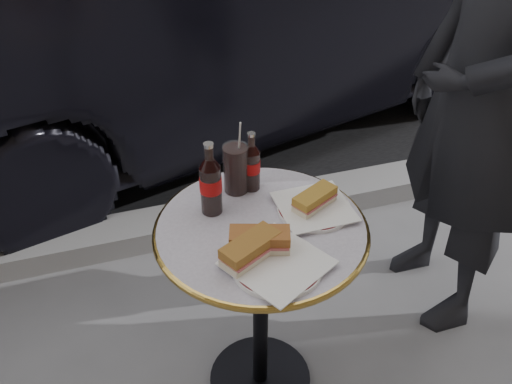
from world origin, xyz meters
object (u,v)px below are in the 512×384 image
object	(u,v)px
bistro_table	(261,313)
plate_right	(314,209)
parked_car	(223,7)
cola_glass	(236,169)
cola_bottle_left	(210,178)
plate_left	(277,265)
cola_bottle_right	(251,161)
pedestrian	(481,100)

from	to	relation	value
bistro_table	plate_right	bearing A→B (deg)	8.18
bistro_table	parked_car	bearing A→B (deg)	78.47
plate_right	cola_glass	xyz separation A→B (m)	(-0.19, 0.17, 0.07)
bistro_table	plate_right	distance (m)	0.41
bistro_table	cola_bottle_left	xyz separation A→B (m)	(-0.12, 0.11, 0.48)
cola_glass	bistro_table	bearing A→B (deg)	-84.12
plate_left	cola_bottle_right	bearing A→B (deg)	83.74
bistro_table	plate_left	xyz separation A→B (m)	(-0.01, -0.17, 0.37)
plate_left	cola_bottle_left	world-z (taller)	cola_bottle_left
bistro_table	cola_bottle_right	bearing A→B (deg)	81.38
plate_right	cola_bottle_left	world-z (taller)	cola_bottle_left
plate_left	pedestrian	size ratio (longest dim) A/B	0.13
cola_bottle_right	pedestrian	world-z (taller)	pedestrian
plate_left	cola_glass	xyz separation A→B (m)	(-0.01, 0.36, 0.07)
plate_left	cola_bottle_right	size ratio (longest dim) A/B	1.22
parked_car	bistro_table	bearing A→B (deg)	153.53
cola_bottle_right	cola_glass	bearing A→B (deg)	175.47
plate_left	cola_bottle_left	distance (m)	0.32
cola_glass	pedestrian	world-z (taller)	pedestrian
cola_glass	parked_car	world-z (taller)	parked_car
plate_right	cola_bottle_right	xyz separation A→B (m)	(-0.14, 0.16, 0.09)
plate_left	plate_right	distance (m)	0.27
cola_glass	pedestrian	bearing A→B (deg)	0.65
bistro_table	cola_glass	xyz separation A→B (m)	(-0.02, 0.19, 0.45)
cola_bottle_left	cola_glass	xyz separation A→B (m)	(0.10, 0.08, -0.04)
pedestrian	plate_left	bearing A→B (deg)	-64.33
cola_bottle_left	cola_glass	size ratio (longest dim) A/B	1.47
cola_bottle_left	cola_glass	world-z (taller)	cola_bottle_left
cola_bottle_right	parked_car	bearing A→B (deg)	78.16
plate_left	cola_glass	bearing A→B (deg)	91.43
plate_right	pedestrian	distance (m)	0.70
cola_bottle_right	cola_glass	size ratio (longest dim) A/B	1.24
plate_right	parked_car	bearing A→B (deg)	83.34
plate_right	cola_bottle_left	size ratio (longest dim) A/B	0.94
plate_left	cola_bottle_right	distance (m)	0.37
bistro_table	cola_bottle_left	world-z (taller)	cola_bottle_left
cola_bottle_left	cola_bottle_right	size ratio (longest dim) A/B	1.18
cola_bottle_left	parked_car	world-z (taller)	parked_car
parked_car	cola_glass	bearing A→B (deg)	151.69
cola_bottle_left	plate_right	bearing A→B (deg)	-16.89
plate_right	parked_car	world-z (taller)	parked_car
bistro_table	cola_bottle_left	size ratio (longest dim) A/B	3.13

